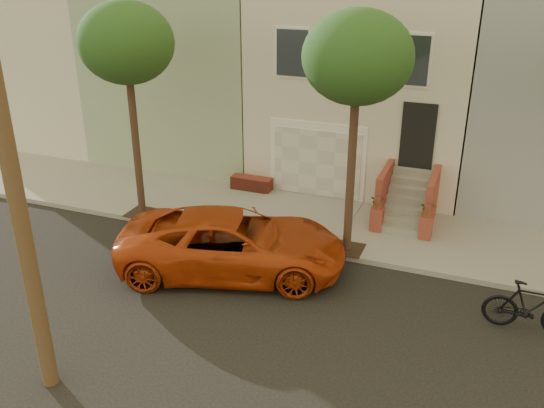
% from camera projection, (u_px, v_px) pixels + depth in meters
% --- Properties ---
extents(ground, '(90.00, 90.00, 0.00)m').
position_uv_depth(ground, '(258.00, 324.00, 12.97)').
color(ground, black).
rests_on(ground, ground).
extents(sidewalk, '(40.00, 3.70, 0.15)m').
position_uv_depth(sidewalk, '(326.00, 224.00, 17.51)').
color(sidewalk, '#9C998E').
rests_on(sidewalk, ground).
extents(house_row, '(33.10, 11.70, 7.00)m').
position_uv_depth(house_row, '(376.00, 70.00, 21.06)').
color(house_row, beige).
rests_on(house_row, sidewalk).
extents(tree_left, '(2.70, 2.57, 6.30)m').
position_uv_depth(tree_left, '(126.00, 44.00, 16.02)').
color(tree_left, '#2D2116').
rests_on(tree_left, sidewalk).
extents(tree_mid, '(2.70, 2.57, 6.30)m').
position_uv_depth(tree_mid, '(358.00, 59.00, 13.86)').
color(tree_mid, '#2D2116').
rests_on(tree_mid, sidewalk).
extents(pickup_truck, '(6.27, 4.21, 1.60)m').
position_uv_depth(pickup_truck, '(233.00, 243.00, 14.80)').
color(pickup_truck, '#B93A0F').
rests_on(pickup_truck, ground).
extents(motorcycle, '(1.99, 0.58, 1.19)m').
position_uv_depth(motorcycle, '(531.00, 308.00, 12.50)').
color(motorcycle, black).
rests_on(motorcycle, ground).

